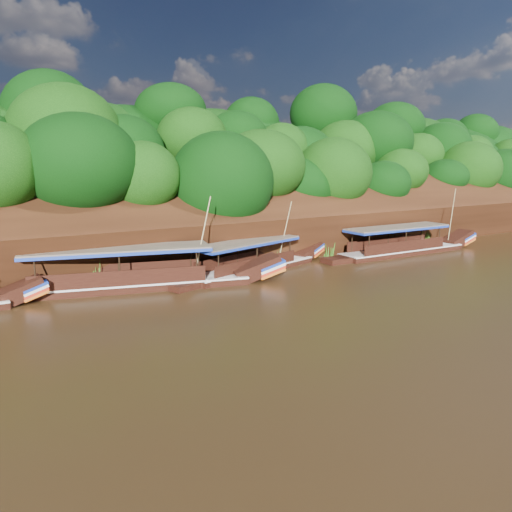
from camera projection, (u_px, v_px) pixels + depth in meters
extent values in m
plane|color=black|center=(344.00, 291.00, 31.80)|extent=(160.00, 160.00, 0.00)
cube|color=black|center=(223.00, 214.00, 44.45)|extent=(120.00, 16.12, 13.64)
cube|color=black|center=(179.00, 239.00, 53.42)|extent=(120.00, 24.00, 12.00)
ellipsoid|color=#0B420D|center=(164.00, 220.00, 40.48)|extent=(18.00, 8.00, 6.40)
ellipsoid|color=#0B420D|center=(189.00, 151.00, 49.21)|extent=(24.00, 11.00, 8.40)
ellipsoid|color=#0B420D|center=(418.00, 205.00, 55.79)|extent=(18.00, 8.00, 6.00)
ellipsoid|color=#0B420D|center=(426.00, 156.00, 66.25)|extent=(22.00, 10.00, 8.00)
cube|color=black|center=(403.00, 254.00, 44.53)|extent=(13.21, 2.52, 0.93)
cube|color=silver|center=(403.00, 249.00, 44.45)|extent=(13.22, 2.59, 0.10)
cube|color=black|center=(457.00, 240.00, 48.16)|extent=(3.14, 1.76, 1.80)
cube|color=#173399|center=(463.00, 236.00, 48.52)|extent=(1.65, 1.80, 0.67)
cube|color=red|center=(463.00, 239.00, 48.58)|extent=(1.65, 1.80, 0.67)
cube|color=brown|center=(398.00, 227.00, 43.65)|extent=(10.36, 2.80, 0.12)
cube|color=#173399|center=(397.00, 229.00, 43.68)|extent=(10.36, 2.80, 0.19)
cylinder|color=tan|center=(452.00, 216.00, 46.39)|extent=(1.00, 1.19, 5.17)
cube|color=black|center=(254.00, 272.00, 37.32)|extent=(11.95, 5.35, 0.89)
cube|color=silver|center=(254.00, 266.00, 37.24)|extent=(11.96, 5.41, 0.10)
cube|color=black|center=(306.00, 251.00, 42.06)|extent=(3.14, 2.33, 1.66)
cube|color=#173399|center=(312.00, 247.00, 42.55)|extent=(1.86, 2.02, 0.61)
cube|color=red|center=(311.00, 251.00, 42.61)|extent=(1.86, 2.02, 0.61)
cube|color=brown|center=(247.00, 242.00, 36.34)|extent=(9.57, 4.95, 0.12)
cube|color=#173399|center=(247.00, 243.00, 36.36)|extent=(9.57, 4.95, 0.18)
cylinder|color=tan|center=(285.00, 231.00, 38.57)|extent=(0.79, 0.76, 4.66)
cube|color=black|center=(135.00, 289.00, 32.37)|extent=(14.90, 6.15, 1.01)
cube|color=silver|center=(135.00, 282.00, 32.28)|extent=(14.92, 6.23, 0.11)
cube|color=black|center=(257.00, 269.00, 34.66)|extent=(3.83, 2.67, 1.98)
cube|color=#173399|center=(269.00, 263.00, 34.87)|extent=(2.24, 2.32, 0.74)
cube|color=red|center=(269.00, 269.00, 34.94)|extent=(2.24, 2.32, 0.74)
cube|color=brown|center=(118.00, 249.00, 31.59)|extent=(11.90, 5.69, 0.13)
cube|color=#173399|center=(118.00, 251.00, 31.62)|extent=(11.90, 5.69, 0.20)
cylinder|color=tan|center=(202.00, 237.00, 32.86)|extent=(1.51, 0.31, 5.32)
cube|color=black|center=(21.00, 291.00, 29.02)|extent=(2.74, 1.65, 1.65)
cube|color=#173399|center=(34.00, 285.00, 29.34)|extent=(1.42, 1.71, 0.59)
cube|color=red|center=(34.00, 290.00, 29.40)|extent=(1.42, 1.71, 0.59)
cone|color=#3B6E1B|center=(96.00, 272.00, 32.57)|extent=(1.50, 1.50, 2.12)
cone|color=#3B6E1B|center=(193.00, 266.00, 35.80)|extent=(1.50, 1.50, 1.48)
cone|color=#3B6E1B|center=(276.00, 255.00, 40.21)|extent=(1.50, 1.50, 1.46)
cone|color=#3B6E1B|center=(327.00, 246.00, 43.21)|extent=(1.50, 1.50, 1.90)
cone|color=#3B6E1B|center=(389.00, 242.00, 46.71)|extent=(1.50, 1.50, 1.38)
cone|color=#3B6E1B|center=(423.00, 236.00, 49.35)|extent=(1.50, 1.50, 1.75)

